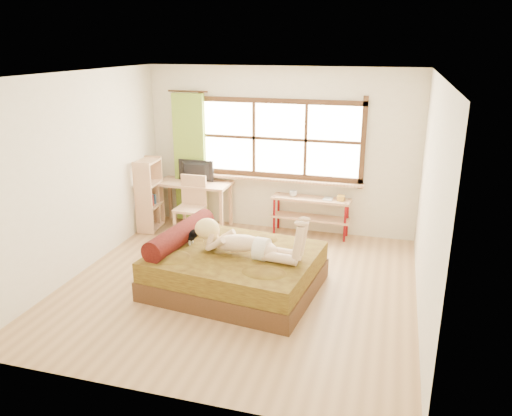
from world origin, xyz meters
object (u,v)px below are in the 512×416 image
(bed, at_px, (232,268))
(bookshelf, at_px, (149,195))
(woman, at_px, (245,232))
(desk, at_px, (194,188))
(chair, at_px, (192,202))
(kitten, at_px, (186,235))
(pipe_shelf, at_px, (312,208))

(bed, bearing_deg, bookshelf, 147.39)
(woman, height_order, desk, woman)
(bed, bearing_deg, chair, 133.78)
(kitten, bearing_deg, woman, -2.86)
(pipe_shelf, height_order, bookshelf, bookshelf)
(bed, distance_m, desk, 2.47)
(chair, distance_m, bookshelf, 0.76)
(woman, bearing_deg, chair, 137.01)
(desk, relative_size, pipe_shelf, 0.98)
(bed, relative_size, kitten, 7.26)
(desk, bearing_deg, chair, -73.15)
(desk, bearing_deg, bookshelf, -149.74)
(bed, xyz_separation_m, woman, (0.20, -0.06, 0.54))
(bookshelf, bearing_deg, desk, 24.61)
(pipe_shelf, bearing_deg, bookshelf, -167.08)
(woman, distance_m, kitten, 0.90)
(woman, bearing_deg, pipe_shelf, 84.99)
(bed, distance_m, bookshelf, 2.63)
(desk, xyz_separation_m, pipe_shelf, (2.02, 0.12, -0.21))
(bed, height_order, chair, chair)
(kitten, distance_m, chair, 1.68)
(bookshelf, bearing_deg, chair, -3.98)
(desk, relative_size, bookshelf, 1.04)
(pipe_shelf, bearing_deg, woman, -99.34)
(kitten, distance_m, desk, 2.05)
(woman, xyz_separation_m, kitten, (-0.87, 0.15, -0.18))
(bed, relative_size, desk, 1.76)
(bookshelf, bearing_deg, pipe_shelf, 5.75)
(bed, xyz_separation_m, kitten, (-0.67, 0.09, 0.36))
(bed, xyz_separation_m, bookshelf, (-2.01, 1.66, 0.34))
(bed, bearing_deg, kitten, 178.95)
(woman, distance_m, desk, 2.60)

